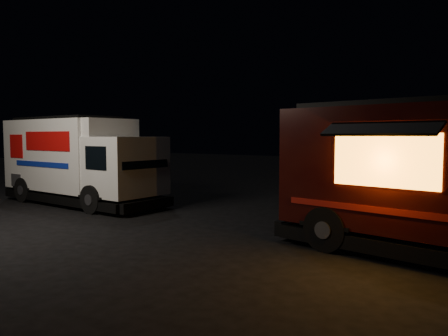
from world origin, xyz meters
TOP-DOWN VIEW (x-y plane):
  - ground at (0.00, 0.00)m, footprint 80.00×80.00m
  - white_truck at (-4.05, 1.51)m, footprint 7.22×2.73m

SIDE VIEW (x-z plane):
  - ground at x=0.00m, z-range 0.00..0.00m
  - white_truck at x=-4.05m, z-range 0.00..3.23m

